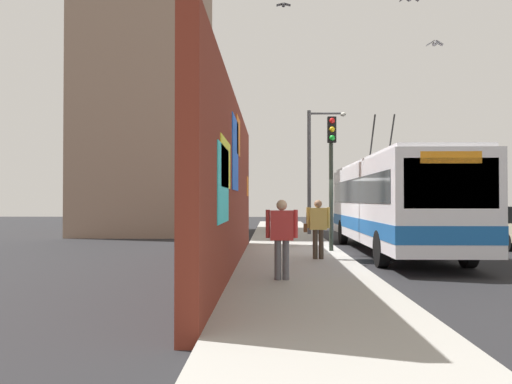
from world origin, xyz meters
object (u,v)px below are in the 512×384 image
object	(u,v)px
traffic_light	(331,161)
street_lamp	(314,162)
parked_car_white	(428,217)
city_bus	(392,202)
pedestrian_at_curb	(318,224)
pedestrian_near_wall	(282,233)
parked_car_silver	(463,220)

from	to	relation	value
traffic_light	street_lamp	bearing A→B (deg)	-0.88
parked_car_white	street_lamp	distance (m)	9.53
traffic_light	city_bus	bearing A→B (deg)	-70.40
pedestrian_at_curb	street_lamp	bearing A→B (deg)	-4.13
pedestrian_at_curb	city_bus	bearing A→B (deg)	-42.38
parked_car_white	street_lamp	size ratio (longest dim) A/B	0.76
pedestrian_near_wall	traffic_light	bearing A→B (deg)	-15.76
traffic_light	street_lamp	xyz separation A→B (m)	(8.62, -0.13, 0.59)
pedestrian_at_curb	street_lamp	size ratio (longest dim) A/B	0.27
pedestrian_near_wall	city_bus	bearing A→B (deg)	-29.20
city_bus	street_lamp	xyz separation A→B (m)	(7.86, 2.02, 1.94)
city_bus	street_lamp	bearing A→B (deg)	14.40
pedestrian_near_wall	traffic_light	xyz separation A→B (m)	(6.23, -1.76, 1.98)
parked_car_white	traffic_light	world-z (taller)	traffic_light
street_lamp	pedestrian_near_wall	bearing A→B (deg)	172.75
city_bus	street_lamp	distance (m)	8.34
pedestrian_near_wall	pedestrian_at_curb	size ratio (longest dim) A/B	1.00
pedestrian_at_curb	traffic_light	distance (m)	3.11
pedestrian_at_curb	street_lamp	world-z (taller)	street_lamp
traffic_light	street_lamp	size ratio (longest dim) A/B	0.72
pedestrian_near_wall	street_lamp	size ratio (longest dim) A/B	0.27
city_bus	traffic_light	size ratio (longest dim) A/B	2.65
city_bus	parked_car_white	size ratio (longest dim) A/B	2.52
parked_car_silver	street_lamp	world-z (taller)	street_lamp
city_bus	parked_car_white	distance (m)	14.39
city_bus	pedestrian_at_curb	size ratio (longest dim) A/B	7.01
traffic_light	street_lamp	distance (m)	8.65
city_bus	traffic_light	bearing A→B (deg)	109.60
city_bus	traffic_light	distance (m)	2.65
parked_car_white	street_lamp	world-z (taller)	street_lamp
city_bus	pedestrian_near_wall	xyz separation A→B (m)	(-6.99, 3.91, -0.63)
city_bus	pedestrian_near_wall	bearing A→B (deg)	150.80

